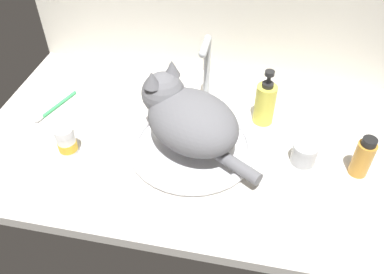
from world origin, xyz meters
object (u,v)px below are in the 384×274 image
at_px(faucet, 206,79).
at_px(metal_jar, 304,153).
at_px(sink_basin, 192,145).
at_px(soap_pump_bottle, 265,103).
at_px(amber_bottle, 363,157).
at_px(toothbrush, 55,107).
at_px(pill_bottle, 67,142).
at_px(cat, 185,116).

height_order(faucet, metal_jar, faucet).
distance_m(sink_basin, soap_pump_bottle, 0.24).
bearing_deg(soap_pump_bottle, faucet, 163.67).
height_order(sink_basin, metal_jar, metal_jar).
distance_m(metal_jar, soap_pump_bottle, 0.19).
bearing_deg(amber_bottle, toothbrush, 174.25).
xyz_separation_m(faucet, pill_bottle, (-0.32, -0.29, -0.05)).
bearing_deg(metal_jar, faucet, 146.09).
bearing_deg(soap_pump_bottle, toothbrush, -173.67).
height_order(faucet, toothbrush, faucet).
bearing_deg(metal_jar, amber_bottle, -4.79).
height_order(sink_basin, soap_pump_bottle, soap_pump_bottle).
distance_m(pill_bottle, soap_pump_bottle, 0.55).
xyz_separation_m(cat, soap_pump_bottle, (0.20, 0.14, -0.04)).
bearing_deg(faucet, amber_bottle, -25.89).
xyz_separation_m(amber_bottle, toothbrush, (-0.86, 0.09, -0.05)).
distance_m(amber_bottle, soap_pump_bottle, 0.29).
bearing_deg(cat, soap_pump_bottle, 35.18).
distance_m(cat, pill_bottle, 0.32).
bearing_deg(faucet, cat, -95.82).
xyz_separation_m(faucet, soap_pump_bottle, (0.18, -0.05, -0.02)).
xyz_separation_m(faucet, amber_bottle, (0.43, -0.21, -0.03)).
xyz_separation_m(amber_bottle, soap_pump_bottle, (-0.25, 0.16, 0.01)).
height_order(soap_pump_bottle, toothbrush, soap_pump_bottle).
xyz_separation_m(cat, toothbrush, (-0.42, 0.07, -0.09)).
distance_m(sink_basin, pill_bottle, 0.33).
bearing_deg(toothbrush, pill_bottle, -53.93).
height_order(cat, toothbrush, cat).
distance_m(faucet, soap_pump_bottle, 0.19).
xyz_separation_m(faucet, metal_jar, (0.29, -0.20, -0.06)).
relative_size(pill_bottle, toothbrush, 0.52).
xyz_separation_m(faucet, toothbrush, (-0.44, -0.12, -0.08)).
height_order(amber_bottle, soap_pump_bottle, soap_pump_bottle).
bearing_deg(faucet, sink_basin, -90.00).
relative_size(sink_basin, faucet, 1.55).
bearing_deg(sink_basin, amber_bottle, -0.48).
xyz_separation_m(metal_jar, soap_pump_bottle, (-0.11, 0.14, 0.04)).
height_order(sink_basin, cat, cat).
relative_size(amber_bottle, metal_jar, 1.76).
xyz_separation_m(sink_basin, metal_jar, (0.29, 0.01, 0.02)).
bearing_deg(amber_bottle, pill_bottle, -173.98).
relative_size(faucet, cat, 0.63).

